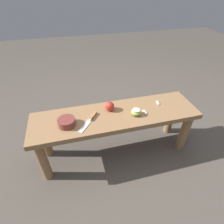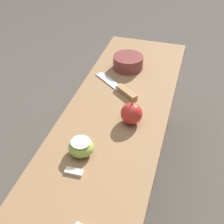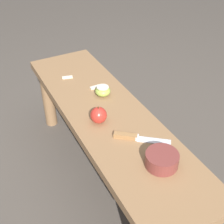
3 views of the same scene
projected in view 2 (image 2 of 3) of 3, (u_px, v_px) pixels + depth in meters
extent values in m
plane|color=#4C443D|center=(111.00, 204.00, 1.29)|extent=(8.00, 8.00, 0.00)
cube|color=olive|center=(111.00, 130.00, 1.03)|extent=(1.29, 0.35, 0.04)
cylinder|color=olive|center=(121.00, 84.00, 1.63)|extent=(0.07, 0.07, 0.39)
cylinder|color=olive|center=(166.00, 92.00, 1.58)|extent=(0.07, 0.07, 0.39)
cube|color=silver|center=(109.00, 81.00, 1.22)|extent=(0.11, 0.13, 0.00)
cube|color=silver|center=(119.00, 87.00, 1.17)|extent=(0.03, 0.02, 0.02)
cube|color=#9E7042|center=(127.00, 93.00, 1.14)|extent=(0.08, 0.09, 0.02)
sphere|color=red|center=(132.00, 114.00, 1.01)|extent=(0.07, 0.07, 0.07)
cylinder|color=#4C3319|center=(132.00, 104.00, 0.98)|extent=(0.01, 0.01, 0.01)
ellipsoid|color=#9EB747|center=(81.00, 147.00, 0.91)|extent=(0.07, 0.07, 0.05)
cylinder|color=beige|center=(81.00, 142.00, 0.89)|extent=(0.06, 0.06, 0.00)
cube|color=beige|center=(74.00, 172.00, 0.86)|extent=(0.02, 0.05, 0.01)
cylinder|color=brown|center=(128.00, 62.00, 1.29)|extent=(0.12, 0.12, 0.05)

